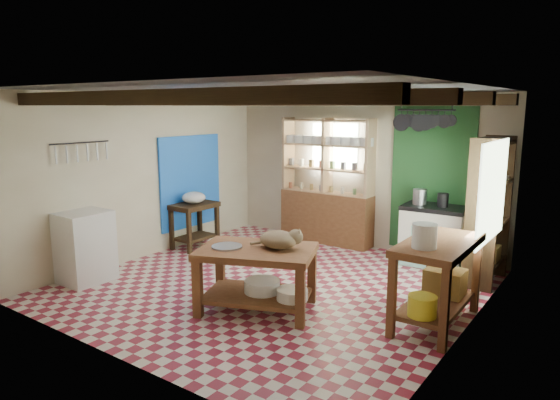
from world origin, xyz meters
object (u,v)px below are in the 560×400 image
Objects in this scene: work_table at (257,279)px; prep_table at (195,226)px; white_cabinet at (85,247)px; right_counter at (437,283)px; cat at (278,240)px; stove at (434,235)px.

prep_table reaches higher than work_table.
prep_table is at bearing 88.94° from white_cabinet.
prep_table is at bearing 127.42° from work_table.
prep_table is 0.58× the size of right_counter.
white_cabinet is at bearing 163.00° from cat.
stove is 0.70× the size of right_counter.
prep_table is 0.79× the size of white_cabinet.
stove is at bearing 108.97° from right_counter.
work_table is 3.14m from stove.
right_counter reaches higher than stove.
stove is at bearing 46.77° from work_table.
right_counter is (4.40, 1.44, -0.01)m from white_cabinet.
white_cabinet is (-2.53, -0.60, 0.11)m from work_table.
cat is at bearing -110.74° from stove.
work_table is 1.43× the size of stove.
work_table is at bearing -113.62° from stove.
cat is at bearing -157.61° from right_counter.
right_counter is 2.83× the size of cat.
right_counter is at bearing -73.16° from stove.
work_table is 1.36× the size of white_cabinet.
stove is 0.95× the size of white_cabinet.
work_table is 2.05m from right_counter.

